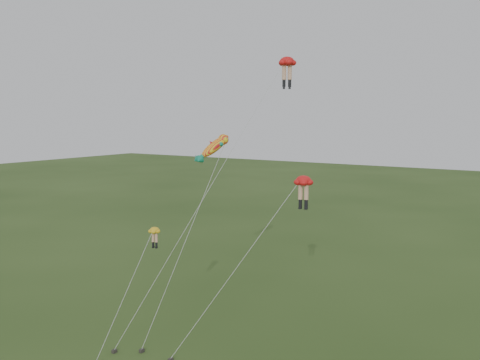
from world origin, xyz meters
The scene contains 5 objects.
ground centered at (0.00, 0.00, 0.00)m, with size 300.00×300.00×0.00m, color #294117.
legs_kite_red_high centered at (2.88, 12.59, 21.06)m, with size 7.04×16.24×21.95m.
legs_kite_red_mid centered at (8.13, 5.35, 12.09)m, with size 7.73×7.51×12.82m.
legs_kite_yellow centered at (-2.00, 1.03, 7.96)m, with size 1.08×6.44×8.72m.
fish_kite centered at (0.01, 6.31, 14.49)m, with size 2.44×9.11×15.75m.
Camera 1 is at (24.62, -28.11, 16.96)m, focal length 40.00 mm.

